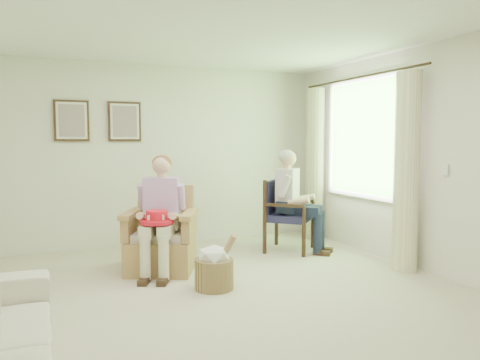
% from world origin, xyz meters
% --- Properties ---
extents(floor, '(5.50, 5.50, 0.00)m').
position_xyz_m(floor, '(0.00, 0.00, 0.00)').
color(floor, beige).
rests_on(floor, ground).
extents(back_wall, '(5.00, 0.04, 2.60)m').
position_xyz_m(back_wall, '(0.00, 2.75, 1.30)').
color(back_wall, silver).
rests_on(back_wall, ground).
extents(right_wall, '(0.04, 5.50, 2.60)m').
position_xyz_m(right_wall, '(2.50, 0.00, 1.30)').
color(right_wall, silver).
rests_on(right_wall, ground).
extents(ceiling, '(5.00, 5.50, 0.02)m').
position_xyz_m(ceiling, '(0.00, 0.00, 2.60)').
color(ceiling, white).
rests_on(ceiling, back_wall).
extents(window, '(0.13, 2.50, 1.63)m').
position_xyz_m(window, '(2.46, 1.20, 1.58)').
color(window, '#2D6B23').
rests_on(window, right_wall).
extents(curtain_left, '(0.34, 0.34, 2.30)m').
position_xyz_m(curtain_left, '(2.33, 0.22, 1.15)').
color(curtain_left, beige).
rests_on(curtain_left, ground).
extents(curtain_right, '(0.34, 0.34, 2.30)m').
position_xyz_m(curtain_right, '(2.33, 2.18, 1.15)').
color(curtain_right, beige).
rests_on(curtain_right, ground).
extents(framed_print_left, '(0.45, 0.05, 0.55)m').
position_xyz_m(framed_print_left, '(-1.15, 2.71, 1.78)').
color(framed_print_left, '#382114').
rests_on(framed_print_left, back_wall).
extents(framed_print_right, '(0.45, 0.05, 0.55)m').
position_xyz_m(framed_print_right, '(-0.45, 2.71, 1.78)').
color(framed_print_right, '#382114').
rests_on(framed_print_right, back_wall).
extents(wicker_armchair, '(0.76, 0.76, 0.98)m').
position_xyz_m(wicker_armchair, '(-0.29, 1.33, 0.31)').
color(wicker_armchair, tan).
rests_on(wicker_armchair, ground).
extents(wood_armchair, '(0.62, 0.59, 0.96)m').
position_xyz_m(wood_armchair, '(1.57, 1.69, 0.53)').
color(wood_armchair, black).
rests_on(wood_armchair, ground).
extents(person_wicker, '(0.40, 0.63, 1.32)m').
position_xyz_m(person_wicker, '(-0.29, 1.20, 0.76)').
color(person_wicker, beige).
rests_on(person_wicker, ground).
extents(person_dark, '(0.40, 0.62, 1.36)m').
position_xyz_m(person_dark, '(1.57, 1.53, 0.80)').
color(person_dark, '#181F35').
rests_on(person_dark, ground).
extents(red_hat, '(0.36, 0.36, 0.14)m').
position_xyz_m(red_hat, '(-0.40, 1.02, 0.67)').
color(red_hat, red).
rests_on(red_hat, person_wicker).
extents(hatbox, '(0.51, 0.51, 0.58)m').
position_xyz_m(hatbox, '(0.05, 0.43, 0.23)').
color(hatbox, '#A38658').
rests_on(hatbox, ground).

